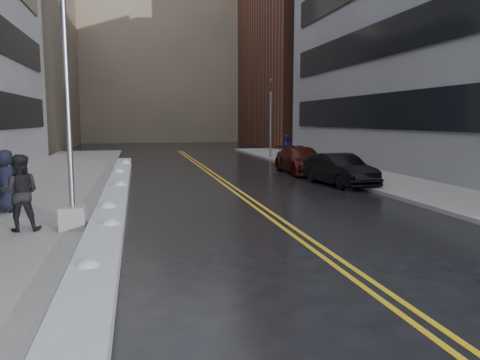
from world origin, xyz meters
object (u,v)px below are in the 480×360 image
car_maroon (301,160)px  lamppost (69,139)px  traffic_signal (271,115)px  fire_hydrant (361,171)px  pedestrian_east (287,148)px  pedestrian_c (6,181)px  car_black (339,170)px  pedestrian_b (20,193)px

car_maroon → lamppost: bearing=-130.8°
lamppost → traffic_signal: size_ratio=1.27×
fire_hydrant → pedestrian_east: bearing=91.9°
fire_hydrant → pedestrian_c: (-14.60, -5.13, 0.58)m
pedestrian_c → traffic_signal: bearing=-117.0°
fire_hydrant → traffic_signal: traffic_signal is taller
pedestrian_east → car_black: bearing=83.9°
lamppost → pedestrian_east: size_ratio=4.22×
traffic_signal → car_black: 15.13m
lamppost → pedestrian_b: 1.89m
lamppost → pedestrian_east: lamppost is taller
pedestrian_c → car_black: bearing=-152.5°
traffic_signal → pedestrian_b: (-13.08, -21.92, -2.26)m
pedestrian_east → pedestrian_c: bearing=47.3°
fire_hydrant → car_black: car_black is taller
pedestrian_east → car_maroon: (-1.15, -6.26, -0.31)m
fire_hydrant → pedestrian_b: pedestrian_b is taller
traffic_signal → pedestrian_east: bearing=-87.5°
pedestrian_c → pedestrian_east: 21.15m
pedestrian_c → car_maroon: size_ratio=0.38×
lamppost → car_maroon: bearing=48.6°
fire_hydrant → pedestrian_east: (-0.35, 10.49, 0.50)m
pedestrian_b → lamppost: bearing=174.1°
pedestrian_c → fire_hydrant: bearing=-151.2°
car_maroon → fire_hydrant: bearing=-69.9°
fire_hydrant → lamppost: bearing=-147.0°
pedestrian_b → car_black: pedestrian_b is taller
pedestrian_c → car_maroon: bearing=-135.0°
pedestrian_c → pedestrian_east: size_ratio=1.08×
car_maroon → pedestrian_east: bearing=80.2°
fire_hydrant → pedestrian_east: 10.51m
pedestrian_c → car_maroon: 16.11m
pedestrian_b → car_maroon: pedestrian_b is taller
traffic_signal → car_black: bearing=-93.8°
lamppost → fire_hydrant: bearing=33.0°
car_black → pedestrian_c: bearing=-169.8°
fire_hydrant → pedestrian_c: bearing=-160.6°
pedestrian_c → car_black: (13.10, 4.27, -0.39)m
pedestrian_b → pedestrian_c: size_ratio=1.02×
lamppost → pedestrian_b: bearing=176.4°
traffic_signal → pedestrian_east: 4.23m
traffic_signal → pedestrian_east: size_ratio=3.32×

